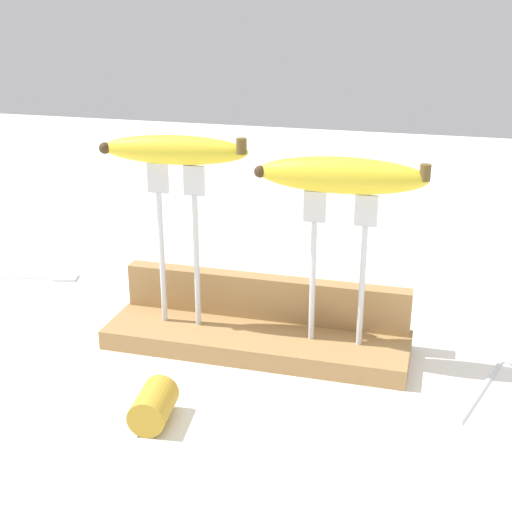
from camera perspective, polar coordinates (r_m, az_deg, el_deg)
ground_plane at (r=0.90m, az=0.00°, el=-7.42°), size 3.00×3.00×0.00m
wooden_board at (r=0.90m, az=0.00°, el=-6.73°), size 0.38×0.11×0.02m
board_backstop at (r=0.92m, az=0.71°, el=-3.30°), size 0.37×0.02×0.06m
fork_stand_left at (r=0.87m, az=-6.36°, el=1.85°), size 0.07×0.01×0.21m
fork_stand_right at (r=0.82m, az=6.55°, el=-0.05°), size 0.08×0.01×0.18m
banana_raised_left at (r=0.84m, az=-6.64°, el=8.38°), size 0.18×0.05×0.04m
banana_raised_right at (r=0.80m, az=6.83°, el=6.36°), size 0.20×0.05×0.04m
fork_fallen_near at (r=0.89m, az=18.44°, el=-8.81°), size 0.07×0.19×0.01m
fork_fallen_far at (r=1.16m, az=-17.41°, el=-1.57°), size 0.19×0.06×0.01m
banana_chunk_near at (r=0.76m, az=-8.17°, el=-11.72°), size 0.05×0.06×0.04m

